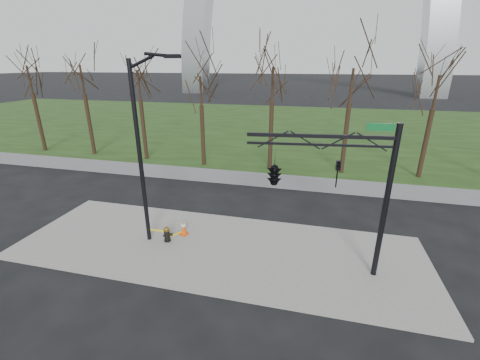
% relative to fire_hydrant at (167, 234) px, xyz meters
% --- Properties ---
extents(ground, '(500.00, 500.00, 0.00)m').
position_rel_fire_hydrant_xyz_m(ground, '(2.34, 0.07, -0.45)').
color(ground, black).
rests_on(ground, ground).
extents(sidewalk, '(18.00, 6.00, 0.10)m').
position_rel_fire_hydrant_xyz_m(sidewalk, '(2.34, 0.07, -0.40)').
color(sidewalk, slate).
rests_on(sidewalk, ground).
extents(grass_strip, '(120.00, 40.00, 0.06)m').
position_rel_fire_hydrant_xyz_m(grass_strip, '(2.34, 30.07, -0.42)').
color(grass_strip, '#203312').
rests_on(grass_strip, ground).
extents(guardrail, '(60.00, 0.30, 0.90)m').
position_rel_fire_hydrant_xyz_m(guardrail, '(2.34, 8.07, -0.00)').
color(guardrail, '#59595B').
rests_on(guardrail, ground).
extents(tree_row, '(47.26, 4.00, 8.29)m').
position_rel_fire_hydrant_xyz_m(tree_row, '(2.97, 12.07, 3.69)').
color(tree_row, black).
rests_on(tree_row, ground).
extents(fire_hydrant, '(0.47, 0.33, 0.77)m').
position_rel_fire_hydrant_xyz_m(fire_hydrant, '(0.00, 0.00, 0.00)').
color(fire_hydrant, black).
rests_on(fire_hydrant, sidewalk).
extents(traffic_cone, '(0.47, 0.47, 0.70)m').
position_rel_fire_hydrant_xyz_m(traffic_cone, '(0.49, 0.74, -0.00)').
color(traffic_cone, '#DF460B').
rests_on(traffic_cone, sidewalk).
extents(street_light, '(2.38, 0.58, 8.21)m').
position_rel_fire_hydrant_xyz_m(street_light, '(-0.69, -0.07, 4.24)').
color(street_light, black).
rests_on(street_light, ground).
extents(traffic_signal_mast, '(5.07, 2.53, 6.00)m').
position_rel_fire_hydrant_xyz_m(traffic_signal_mast, '(5.67, -0.70, 3.70)').
color(traffic_signal_mast, black).
rests_on(traffic_signal_mast, ground).
extents(caution_tape, '(1.41, 0.77, 0.40)m').
position_rel_fire_hydrant_xyz_m(caution_tape, '(-0.11, 0.17, -0.01)').
color(caution_tape, yellow).
rests_on(caution_tape, ground).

